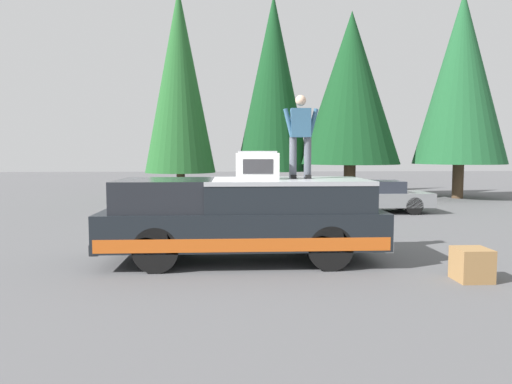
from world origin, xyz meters
The scene contains 11 objects.
ground_plane centered at (0.00, 0.00, 0.00)m, with size 90.00×90.00×0.00m, color #565659.
pickup_truck centered at (-0.36, -0.37, 0.87)m, with size 2.01×5.54×1.65m.
compressor_unit centered at (-0.30, -0.67, 1.93)m, with size 0.65×0.84×0.56m.
person_on_truck_bed centered at (-0.17, -1.56, 2.55)m, with size 0.29×0.72×1.69m.
parked_car_grey centered at (7.17, -5.31, 0.58)m, with size 1.64×4.10×1.16m.
parked_car_black centered at (8.02, 0.10, 0.58)m, with size 1.64×4.10×1.16m.
wooden_crate centered at (-2.09, -4.23, 0.28)m, with size 0.56×0.56×0.56m, color olive.
conifer_far_left centered at (12.34, -10.99, 5.64)m, with size 4.27×4.27×9.66m.
conifer_left centered at (12.89, -5.89, 5.22)m, with size 4.71×4.71×8.84m.
conifer_center_left centered at (14.26, -2.30, 5.62)m, with size 3.72×3.72×10.00m.
conifer_center_right centered at (13.67, 2.31, 5.63)m, with size 3.41×3.41×10.07m.
Camera 1 is at (-9.87, -0.13, 2.18)m, focal length 33.51 mm.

